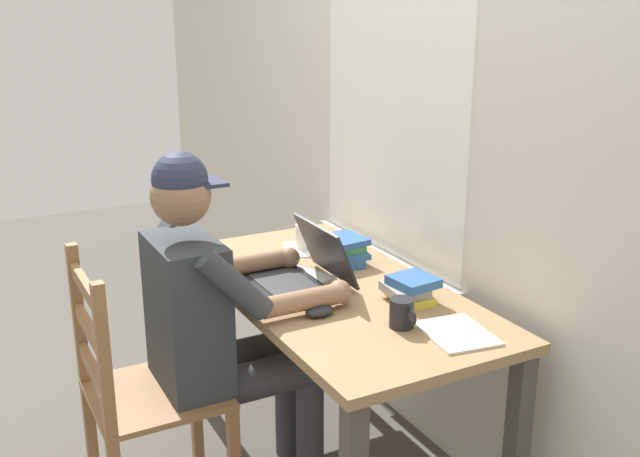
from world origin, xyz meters
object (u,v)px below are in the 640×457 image
computer_mouse (320,311)px  book_stack_side (410,289)px  seated_person (218,314)px  wooden_chair (139,393)px  book_stack_main (345,250)px  coffee_mug_white (305,237)px  laptop (303,272)px  desk (334,312)px  coffee_mug_dark (402,313)px

computer_mouse → book_stack_side: 0.33m
book_stack_side → computer_mouse: bearing=-95.6°
seated_person → wooden_chair: bearing=-90.0°
computer_mouse → book_stack_side: bearing=84.4°
seated_person → book_stack_side: size_ratio=7.16×
computer_mouse → book_stack_main: size_ratio=0.51×
coffee_mug_white → book_stack_side: coffee_mug_white is taller
laptop → desk: bearing=55.0°
coffee_mug_dark → book_stack_side: bearing=139.2°
wooden_chair → book_stack_side: wooden_chair is taller
seated_person → book_stack_main: 0.61m
desk → laptop: laptop is taller
wooden_chair → book_stack_side: (0.27, 0.86, 0.30)m
seated_person → computer_mouse: seated_person is taller
desk → coffee_mug_white: size_ratio=12.03×
seated_person → laptop: size_ratio=3.74×
desk → book_stack_side: size_ratio=8.07×
coffee_mug_white → book_stack_side: size_ratio=0.67×
book_stack_main → book_stack_side: (0.43, 0.00, -0.01)m
coffee_mug_white → book_stack_main: (0.22, 0.06, -0.00)m
laptop → coffee_mug_dark: bearing=13.9°
seated_person → coffee_mug_white: size_ratio=10.68×
computer_mouse → book_stack_side: size_ratio=0.58×
desk → coffee_mug_dark: bearing=3.2°
seated_person → coffee_mug_dark: (0.43, 0.44, 0.08)m
laptop → computer_mouse: (0.26, -0.07, -0.03)m
desk → laptop: bearing=-125.0°
desk → computer_mouse: bearing=-39.2°
computer_mouse → desk: bearing=140.8°
computer_mouse → laptop: bearing=164.7°
laptop → seated_person: bearing=-84.8°
coffee_mug_dark → book_stack_main: (-0.59, 0.14, 0.01)m
laptop → book_stack_main: laptop is taller
desk → coffee_mug_dark: (0.39, 0.02, 0.14)m
wooden_chair → coffee_mug_dark: 0.89m
computer_mouse → coffee_mug_dark: 0.27m
laptop → book_stack_main: size_ratio=1.68×
coffee_mug_white → coffee_mug_dark: bearing=-5.4°
desk → book_stack_main: book_stack_main is taller
wooden_chair → coffee_mug_dark: size_ratio=8.19×
laptop → coffee_mug_white: 0.40m
coffee_mug_white → book_stack_main: 0.23m
coffee_mug_dark → book_stack_side: (-0.16, 0.14, -0.00)m
wooden_chair → book_stack_main: (-0.16, 0.86, 0.30)m
book_stack_side → desk: bearing=-145.3°
coffee_mug_white → book_stack_side: bearing=5.5°
seated_person → book_stack_main: (-0.16, 0.58, 0.08)m
seated_person → book_stack_main: seated_person is taller
desk → book_stack_side: book_stack_side is taller
laptop → coffee_mug_dark: size_ratio=2.90×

